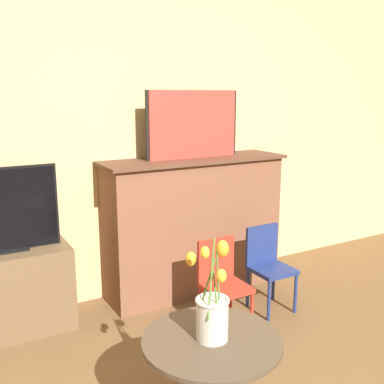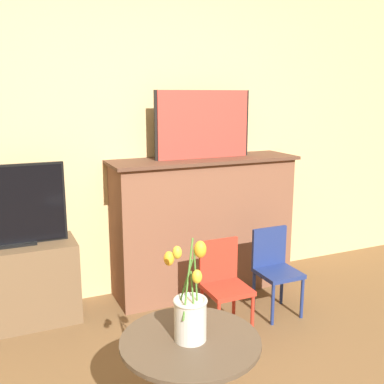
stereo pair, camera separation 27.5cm
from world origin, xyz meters
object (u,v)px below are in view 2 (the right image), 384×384
object	(u,v)px
chair_blue	(275,266)
tv_monitor	(13,207)
painting	(203,124)
vase_tulips	(190,311)
chair_red	(224,281)

from	to	relation	value
chair_blue	tv_monitor	bearing A→B (deg)	161.51
painting	chair_blue	bearing A→B (deg)	-61.92
chair_blue	vase_tulips	size ratio (longest dim) A/B	1.31
chair_red	vase_tulips	xyz separation A→B (m)	(-0.60, -0.83, 0.30)
chair_red	chair_blue	world-z (taller)	same
chair_blue	chair_red	bearing A→B (deg)	-168.84
vase_tulips	painting	bearing A→B (deg)	62.85
tv_monitor	chair_red	size ratio (longest dim) A/B	1.10
tv_monitor	painting	bearing A→B (deg)	0.13
tv_monitor	chair_red	xyz separation A→B (m)	(1.23, -0.66, -0.48)
tv_monitor	vase_tulips	xyz separation A→B (m)	(0.63, -1.48, -0.18)
painting	tv_monitor	xyz separation A→B (m)	(-1.39, -0.00, -0.50)
tv_monitor	chair_blue	distance (m)	1.85
painting	chair_blue	xyz separation A→B (m)	(0.30, -0.57, -0.98)
tv_monitor	vase_tulips	size ratio (longest dim) A/B	1.45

